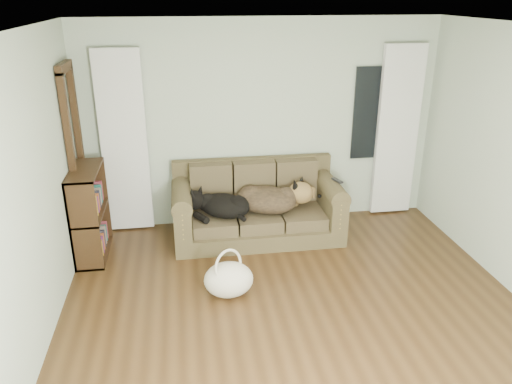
{
  "coord_description": "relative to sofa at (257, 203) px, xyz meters",
  "views": [
    {
      "loc": [
        -1.0,
        -3.59,
        2.87
      ],
      "look_at": [
        -0.2,
        1.6,
        0.75
      ],
      "focal_mm": 35.0,
      "sensor_mm": 36.0,
      "label": 1
    }
  ],
  "objects": [
    {
      "name": "floor",
      "position": [
        0.13,
        -1.97,
        -0.45
      ],
      "size": [
        5.0,
        5.0,
        0.0
      ],
      "primitive_type": "plane",
      "color": "#392411",
      "rests_on": "ground"
    },
    {
      "name": "ceiling",
      "position": [
        0.13,
        -1.97,
        2.15
      ],
      "size": [
        5.0,
        5.0,
        0.0
      ],
      "primitive_type": "plane",
      "color": "white",
      "rests_on": "ground"
    },
    {
      "name": "door_casing",
      "position": [
        -2.07,
        0.07,
        0.6
      ],
      "size": [
        0.07,
        0.6,
        2.1
      ],
      "primitive_type": "cube",
      "color": "black",
      "rests_on": "ground"
    },
    {
      "name": "dog_shepherd",
      "position": [
        0.16,
        -0.04,
        0.04
      ],
      "size": [
        0.94,
        0.83,
        0.34
      ],
      "primitive_type": "ellipsoid",
      "rotation": [
        0.0,
        0.0,
        2.69
      ],
      "color": "black",
      "rests_on": "sofa"
    },
    {
      "name": "wall_left",
      "position": [
        -2.12,
        -1.97,
        0.85
      ],
      "size": [
        0.04,
        5.0,
        2.6
      ],
      "primitive_type": "cube",
      "color": "#A7BBA0",
      "rests_on": "ground"
    },
    {
      "name": "wall_back",
      "position": [
        0.13,
        0.53,
        0.85
      ],
      "size": [
        4.5,
        0.04,
        2.6
      ],
      "primitive_type": "cube",
      "color": "#A7BBA0",
      "rests_on": "ground"
    },
    {
      "name": "tv_remote",
      "position": [
        0.97,
        -0.11,
        0.28
      ],
      "size": [
        0.12,
        0.21,
        0.02
      ],
      "primitive_type": "cube",
      "rotation": [
        0.0,
        0.0,
        0.32
      ],
      "color": "black",
      "rests_on": "sofa"
    },
    {
      "name": "dog_black_lab",
      "position": [
        -0.46,
        -0.09,
        0.03
      ],
      "size": [
        0.79,
        0.73,
        0.27
      ],
      "primitive_type": "ellipsoid",
      "rotation": [
        0.0,
        0.0,
        -0.59
      ],
      "color": "black",
      "rests_on": "sofa"
    },
    {
      "name": "curtain_left",
      "position": [
        -1.57,
        0.45,
        0.7
      ],
      "size": [
        0.55,
        0.08,
        2.25
      ],
      "primitive_type": "cube",
      "color": "white",
      "rests_on": "ground"
    },
    {
      "name": "sofa",
      "position": [
        0.0,
        0.0,
        0.0
      ],
      "size": [
        2.04,
        0.88,
        0.83
      ],
      "primitive_type": "cube",
      "color": "#3D3326",
      "rests_on": "floor"
    },
    {
      "name": "bookshelf",
      "position": [
        -1.96,
        -0.16,
        0.05
      ],
      "size": [
        0.34,
        0.85,
        1.05
      ],
      "primitive_type": "cube",
      "rotation": [
        0.0,
        0.0,
        0.03
      ],
      "color": "black",
      "rests_on": "floor"
    },
    {
      "name": "window_pane",
      "position": [
        1.58,
        0.5,
        0.95
      ],
      "size": [
        0.5,
        0.03,
        1.2
      ],
      "primitive_type": "cube",
      "color": "black",
      "rests_on": "wall_back"
    },
    {
      "name": "tote_bag",
      "position": [
        -0.49,
        -1.27,
        -0.29
      ],
      "size": [
        0.58,
        0.5,
        0.36
      ],
      "primitive_type": "ellipsoid",
      "rotation": [
        0.0,
        0.0,
        0.27
      ],
      "color": "beige",
      "rests_on": "floor"
    },
    {
      "name": "curtain_right",
      "position": [
        1.93,
        0.45,
        0.7
      ],
      "size": [
        0.55,
        0.08,
        2.25
      ],
      "primitive_type": "cube",
      "color": "white",
      "rests_on": "ground"
    }
  ]
}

